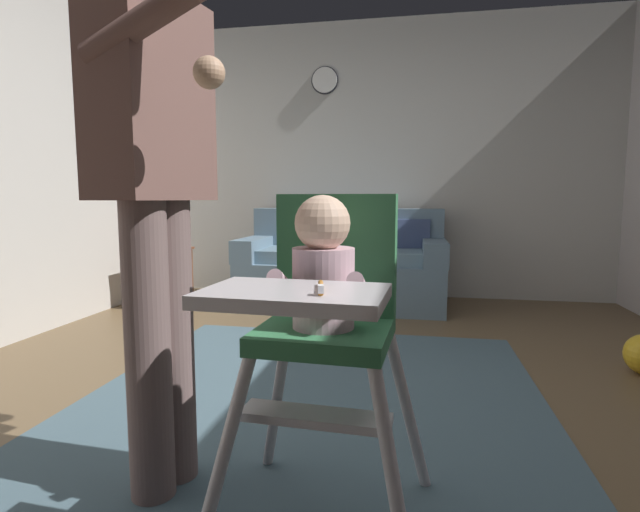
{
  "coord_description": "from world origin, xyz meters",
  "views": [
    {
      "loc": [
        0.38,
        -2.12,
        0.95
      ],
      "look_at": [
        0.14,
        -0.84,
        0.8
      ],
      "focal_mm": 27.72,
      "sensor_mm": 36.0,
      "label": 1
    }
  ],
  "objects_px": {
    "side_table": "(164,264)",
    "sippy_cup": "(160,242)",
    "couch": "(344,268)",
    "adult_standing": "(157,185)",
    "high_chair": "(325,298)",
    "wall_clock": "(325,80)"
  },
  "relations": [
    {
      "from": "sippy_cup",
      "to": "wall_clock",
      "type": "distance_m",
      "value": 2.19
    },
    {
      "from": "side_table",
      "to": "sippy_cup",
      "type": "xyz_separation_m",
      "value": [
        -0.03,
        0.0,
        0.19
      ]
    },
    {
      "from": "side_table",
      "to": "wall_clock",
      "type": "distance_m",
      "value": 2.31
    },
    {
      "from": "adult_standing",
      "to": "side_table",
      "type": "relative_size",
      "value": 3.36
    },
    {
      "from": "side_table",
      "to": "sippy_cup",
      "type": "bearing_deg",
      "value": 180.0
    },
    {
      "from": "couch",
      "to": "sippy_cup",
      "type": "height_order",
      "value": "couch"
    },
    {
      "from": "high_chair",
      "to": "side_table",
      "type": "distance_m",
      "value": 3.29
    },
    {
      "from": "adult_standing",
      "to": "side_table",
      "type": "height_order",
      "value": "adult_standing"
    },
    {
      "from": "side_table",
      "to": "wall_clock",
      "type": "xyz_separation_m",
      "value": [
        1.28,
        0.88,
        1.71
      ]
    },
    {
      "from": "side_table",
      "to": "sippy_cup",
      "type": "relative_size",
      "value": 5.2
    },
    {
      "from": "couch",
      "to": "side_table",
      "type": "relative_size",
      "value": 3.46
    },
    {
      "from": "adult_standing",
      "to": "couch",
      "type": "bearing_deg",
      "value": 96.84
    },
    {
      "from": "adult_standing",
      "to": "side_table",
      "type": "xyz_separation_m",
      "value": [
        -1.37,
        2.55,
        -0.61
      ]
    },
    {
      "from": "high_chair",
      "to": "side_table",
      "type": "xyz_separation_m",
      "value": [
        -1.93,
        2.65,
        -0.3
      ]
    },
    {
      "from": "couch",
      "to": "adult_standing",
      "type": "height_order",
      "value": "adult_standing"
    },
    {
      "from": "sippy_cup",
      "to": "adult_standing",
      "type": "bearing_deg",
      "value": -61.2
    },
    {
      "from": "adult_standing",
      "to": "high_chair",
      "type": "bearing_deg",
      "value": 0.18
    },
    {
      "from": "adult_standing",
      "to": "side_table",
      "type": "distance_m",
      "value": 2.96
    },
    {
      "from": "couch",
      "to": "sippy_cup",
      "type": "xyz_separation_m",
      "value": [
        -1.57,
        -0.4,
        0.24
      ]
    },
    {
      "from": "high_chair",
      "to": "couch",
      "type": "bearing_deg",
      "value": -169.75
    },
    {
      "from": "adult_standing",
      "to": "sippy_cup",
      "type": "distance_m",
      "value": 2.94
    },
    {
      "from": "couch",
      "to": "side_table",
      "type": "height_order",
      "value": "couch"
    }
  ]
}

